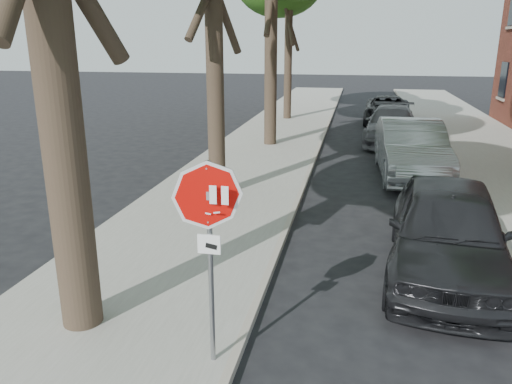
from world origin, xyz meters
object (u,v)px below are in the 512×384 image
stop_sign (209,226)px  car_b (411,149)px  car_a (448,230)px  car_c (392,125)px  car_d (387,110)px

stop_sign → car_b: bearing=72.3°
car_a → car_c: size_ratio=0.97×
car_b → car_d: car_b is taller
car_c → car_a: bearing=-83.9°
car_a → car_b: (0.00, 6.91, 0.02)m
stop_sign → car_d: bearing=81.5°
car_a → car_d: car_a is taller
car_c → car_d: (0.10, 5.26, -0.06)m
car_c → stop_sign: bearing=-96.0°
car_a → car_d: (-0.16, 17.60, -0.16)m
car_a → stop_sign: bearing=-127.7°
car_c → car_b: bearing=-82.4°
car_b → car_d: size_ratio=1.07×
car_c → car_d: bearing=93.8°
car_a → car_b: size_ratio=0.94×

